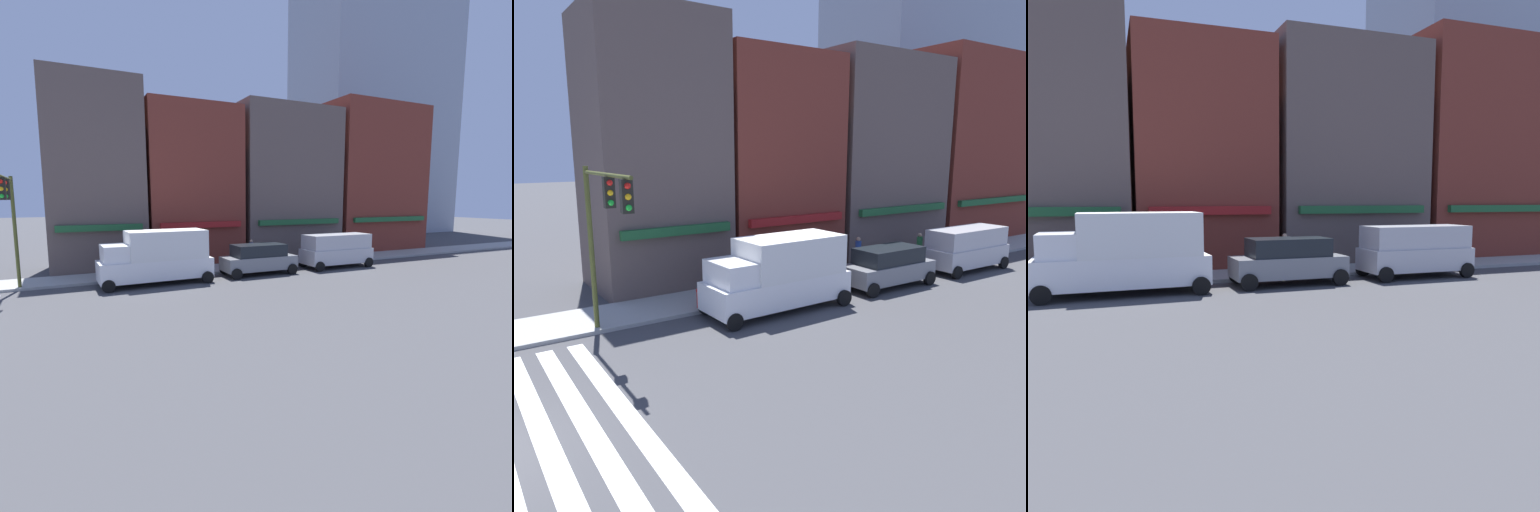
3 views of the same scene
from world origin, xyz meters
TOP-DOWN VIEW (x-y plane):
  - storefront_row at (22.09, 11.50)m, footprint 31.99×5.30m
  - tower_distant at (47.79, 27.88)m, footprint 21.71×11.75m
  - traffic_signal at (4.42, 4.65)m, footprint 0.32×4.76m
  - box_truck_white at (11.37, 4.70)m, footprint 6.25×2.42m
  - suv_grey at (17.79, 4.70)m, footprint 4.70×2.12m
  - van_silver at (23.92, 4.70)m, footprint 5.01×2.22m
  - pedestrian_white_shirt at (13.61, 7.35)m, footprint 0.32×0.32m
  - pedestrian_green_top at (22.53, 6.75)m, footprint 0.32×0.32m
  - pedestrian_blue_shirt at (18.71, 7.71)m, footprint 0.32×0.32m
  - fire_hydrant at (8.55, 6.40)m, footprint 0.24×0.24m

SIDE VIEW (x-z plane):
  - fire_hydrant at x=8.55m, z-range 0.19..1.03m
  - suv_grey at x=17.79m, z-range 0.06..2.00m
  - pedestrian_white_shirt at x=13.61m, z-range 0.19..1.96m
  - pedestrian_green_top at x=22.53m, z-range 0.19..1.96m
  - pedestrian_blue_shirt at x=18.71m, z-range 0.19..1.96m
  - van_silver at x=23.92m, z-range 0.12..2.46m
  - box_truck_white at x=11.37m, z-range 0.07..3.11m
  - traffic_signal at x=4.42m, z-range 1.35..7.30m
  - storefront_row at x=22.09m, z-range -0.40..12.81m
  - tower_distant at x=47.79m, z-range 0.00..46.47m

